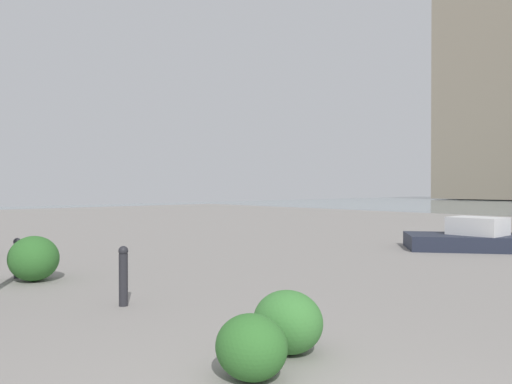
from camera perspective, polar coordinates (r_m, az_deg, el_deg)
The scene contains 7 objects.
building_annex at distance 76.33m, azimuth 27.62°, elevation 10.00°, with size 16.07×13.16×30.45m.
bollard_near at distance 6.85m, azimuth -15.26°, elevation -9.31°, with size 0.13×0.13×0.81m.
bollard_mid at distance 9.56m, azimuth -26.16°, elevation -6.85°, with size 0.13×0.13×0.70m.
shrub_low at distance 4.84m, azimuth 3.74°, elevation -14.92°, with size 0.71×0.64×0.60m.
shrub_round at distance 9.15m, azimuth -24.58°, elevation -7.09°, with size 0.90×0.81×0.77m.
shrub_tall at distance 4.22m, azimuth -0.56°, elevation -17.68°, with size 0.64×0.57×0.54m.
boat at distance 13.68m, azimuth 24.48°, elevation -5.28°, with size 3.69×3.41×0.95m.
Camera 1 is at (-1.71, 1.81, 1.59)m, focal length 34.17 mm.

